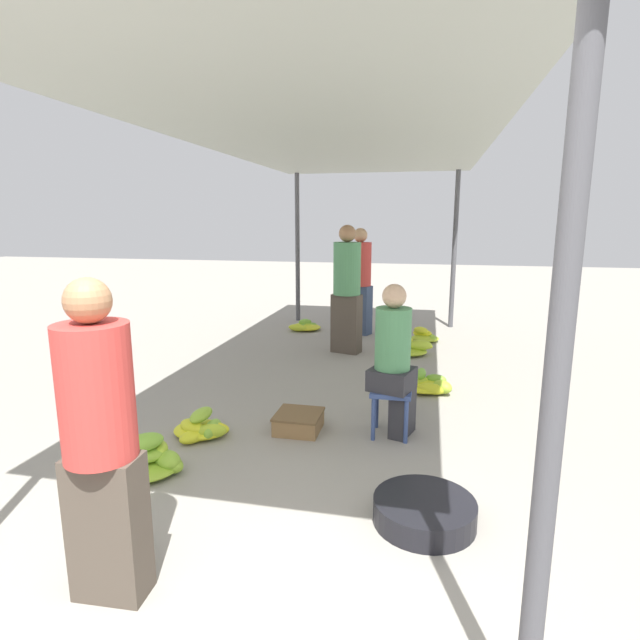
# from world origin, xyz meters

# --- Properties ---
(canopy_post_front_right) EXTENTS (0.08, 0.08, 2.64)m
(canopy_post_front_right) POSITION_xyz_m (1.37, 0.30, 1.32)
(canopy_post_front_right) COLOR #4C4C51
(canopy_post_front_right) RESTS_ON ground
(canopy_post_back_left) EXTENTS (0.08, 0.08, 2.64)m
(canopy_post_back_left) POSITION_xyz_m (-1.37, 7.46, 1.32)
(canopy_post_back_left) COLOR #4C4C51
(canopy_post_back_left) RESTS_ON ground
(canopy_post_back_right) EXTENTS (0.08, 0.08, 2.64)m
(canopy_post_back_right) POSITION_xyz_m (1.37, 7.46, 1.32)
(canopy_post_back_right) COLOR #4C4C51
(canopy_post_back_right) RESTS_ON ground
(canopy_tarp) EXTENTS (3.14, 7.56, 0.04)m
(canopy_tarp) POSITION_xyz_m (0.00, 3.88, 2.66)
(canopy_tarp) COLOR #9EA399
(canopy_tarp) RESTS_ON canopy_post_front_left
(vendor_foreground) EXTENTS (0.36, 0.35, 1.59)m
(vendor_foreground) POSITION_xyz_m (-0.51, 0.59, 0.82)
(vendor_foreground) COLOR #4C4238
(vendor_foreground) RESTS_ON ground
(stool) EXTENTS (0.34, 0.34, 0.42)m
(stool) POSITION_xyz_m (0.70, 2.77, 0.34)
(stool) COLOR #384C84
(stool) RESTS_ON ground
(vendor_seated) EXTENTS (0.43, 0.43, 1.32)m
(vendor_seated) POSITION_xyz_m (0.72, 2.77, 0.69)
(vendor_seated) COLOR #2D2D33
(vendor_seated) RESTS_ON ground
(basin_black) EXTENTS (0.63, 0.63, 0.15)m
(basin_black) POSITION_xyz_m (1.00, 1.53, 0.08)
(basin_black) COLOR black
(basin_black) RESTS_ON ground
(banana_pile_left_0) EXTENTS (0.60, 0.46, 0.32)m
(banana_pile_left_0) POSITION_xyz_m (-0.98, 1.72, 0.10)
(banana_pile_left_0) COLOR #7CB636
(banana_pile_left_0) RESTS_ON ground
(banana_pile_left_1) EXTENTS (0.51, 0.50, 0.23)m
(banana_pile_left_1) POSITION_xyz_m (-0.88, 2.38, 0.07)
(banana_pile_left_1) COLOR #ADCA2D
(banana_pile_left_1) RESTS_ON ground
(banana_pile_left_2) EXTENTS (0.52, 0.47, 0.19)m
(banana_pile_left_2) POSITION_xyz_m (-1.04, 6.66, 0.06)
(banana_pile_left_2) COLOR #77B437
(banana_pile_left_2) RESTS_ON ground
(banana_pile_right_0) EXTENTS (0.42, 0.36, 0.22)m
(banana_pile_right_0) POSITION_xyz_m (0.94, 6.29, 0.08)
(banana_pile_right_0) COLOR yellow
(banana_pile_right_0) RESTS_ON ground
(banana_pile_right_1) EXTENTS (0.67, 0.53, 0.23)m
(banana_pile_right_1) POSITION_xyz_m (0.97, 4.01, 0.07)
(banana_pile_right_1) COLOR #9AC231
(banana_pile_right_1) RESTS_ON ground
(banana_pile_right_2) EXTENTS (0.63, 0.52, 0.23)m
(banana_pile_right_2) POSITION_xyz_m (0.75, 5.47, 0.09)
(banana_pile_right_2) COLOR #C3D229
(banana_pile_right_2) RESTS_ON ground
(crate_near) EXTENTS (0.40, 0.40, 0.16)m
(crate_near) POSITION_xyz_m (-0.10, 2.68, 0.08)
(crate_near) COLOR olive
(crate_near) RESTS_ON ground
(shopper_walking_mid) EXTENTS (0.47, 0.47, 1.77)m
(shopper_walking_mid) POSITION_xyz_m (-0.13, 5.40, 0.92)
(shopper_walking_mid) COLOR #4C4238
(shopper_walking_mid) RESTS_ON ground
(shopper_walking_far) EXTENTS (0.47, 0.47, 1.70)m
(shopper_walking_far) POSITION_xyz_m (-0.11, 6.60, 0.88)
(shopper_walking_far) COLOR #384766
(shopper_walking_far) RESTS_ON ground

